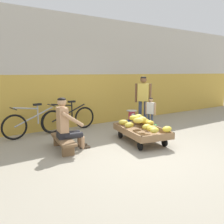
{
  "coord_description": "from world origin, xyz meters",
  "views": [
    {
      "loc": [
        -3.1,
        -3.44,
        1.66
      ],
      "look_at": [
        -0.1,
        0.97,
        0.75
      ],
      "focal_mm": 37.72,
      "sensor_mm": 36.0,
      "label": 1
    }
  ],
  "objects_px": {
    "bicycle_far_left": "(69,119)",
    "customer_adult": "(143,96)",
    "banana_cart": "(141,132)",
    "bicycle_near_left": "(34,123)",
    "vendor_seated": "(67,124)",
    "plastic_crate": "(132,126)",
    "customer_child": "(151,111)",
    "low_bench": "(63,141)",
    "shopping_bag": "(153,129)",
    "weighing_scale": "(132,115)"
  },
  "relations": [
    {
      "from": "banana_cart",
      "to": "plastic_crate",
      "type": "bearing_deg",
      "value": 63.05
    },
    {
      "from": "vendor_seated",
      "to": "plastic_crate",
      "type": "xyz_separation_m",
      "value": [
        2.19,
        0.51,
        -0.42
      ]
    },
    {
      "from": "weighing_scale",
      "to": "bicycle_far_left",
      "type": "height_order",
      "value": "bicycle_far_left"
    },
    {
      "from": "bicycle_near_left",
      "to": "plastic_crate",
      "type": "bearing_deg",
      "value": -21.57
    },
    {
      "from": "banana_cart",
      "to": "vendor_seated",
      "type": "relative_size",
      "value": 1.38
    },
    {
      "from": "bicycle_near_left",
      "to": "bicycle_far_left",
      "type": "xyz_separation_m",
      "value": [
        0.99,
        0.06,
        0.0
      ]
    },
    {
      "from": "plastic_crate",
      "to": "bicycle_far_left",
      "type": "height_order",
      "value": "bicycle_far_left"
    },
    {
      "from": "bicycle_far_left",
      "to": "plastic_crate",
      "type": "bearing_deg",
      "value": -34.98
    },
    {
      "from": "low_bench",
      "to": "bicycle_far_left",
      "type": "bearing_deg",
      "value": 61.98
    },
    {
      "from": "banana_cart",
      "to": "plastic_crate",
      "type": "relative_size",
      "value": 4.38
    },
    {
      "from": "weighing_scale",
      "to": "bicycle_near_left",
      "type": "distance_m",
      "value": 2.64
    },
    {
      "from": "plastic_crate",
      "to": "weighing_scale",
      "type": "relative_size",
      "value": 1.2
    },
    {
      "from": "customer_adult",
      "to": "shopping_bag",
      "type": "xyz_separation_m",
      "value": [
        -0.25,
        -0.7,
        -0.83
      ]
    },
    {
      "from": "bicycle_far_left",
      "to": "customer_adult",
      "type": "xyz_separation_m",
      "value": [
        2.04,
        -0.85,
        0.6
      ]
    },
    {
      "from": "low_bench",
      "to": "plastic_crate",
      "type": "distance_m",
      "value": 2.33
    },
    {
      "from": "banana_cart",
      "to": "bicycle_near_left",
      "type": "height_order",
      "value": "bicycle_near_left"
    },
    {
      "from": "vendor_seated",
      "to": "shopping_bag",
      "type": "relative_size",
      "value": 4.75
    },
    {
      "from": "banana_cart",
      "to": "customer_adult",
      "type": "xyz_separation_m",
      "value": [
        1.07,
        1.16,
        0.71
      ]
    },
    {
      "from": "bicycle_near_left",
      "to": "shopping_bag",
      "type": "xyz_separation_m",
      "value": [
        2.78,
        -1.49,
        -0.23
      ]
    },
    {
      "from": "customer_child",
      "to": "banana_cart",
      "type": "bearing_deg",
      "value": -143.99
    },
    {
      "from": "low_bench",
      "to": "customer_child",
      "type": "distance_m",
      "value": 2.74
    },
    {
      "from": "bicycle_far_left",
      "to": "customer_adult",
      "type": "height_order",
      "value": "customer_adult"
    },
    {
      "from": "plastic_crate",
      "to": "customer_child",
      "type": "bearing_deg",
      "value": -36.34
    },
    {
      "from": "plastic_crate",
      "to": "customer_child",
      "type": "xyz_separation_m",
      "value": [
        0.42,
        -0.31,
        0.44
      ]
    },
    {
      "from": "low_bench",
      "to": "customer_adult",
      "type": "relative_size",
      "value": 0.74
    },
    {
      "from": "banana_cart",
      "to": "bicycle_near_left",
      "type": "xyz_separation_m",
      "value": [
        -1.95,
        1.95,
        0.11
      ]
    },
    {
      "from": "plastic_crate",
      "to": "weighing_scale",
      "type": "bearing_deg",
      "value": -90.0
    },
    {
      "from": "bicycle_far_left",
      "to": "shopping_bag",
      "type": "bearing_deg",
      "value": -40.81
    },
    {
      "from": "low_bench",
      "to": "bicycle_far_left",
      "type": "height_order",
      "value": "bicycle_far_left"
    },
    {
      "from": "customer_adult",
      "to": "shopping_bag",
      "type": "relative_size",
      "value": 6.38
    },
    {
      "from": "low_bench",
      "to": "bicycle_near_left",
      "type": "distance_m",
      "value": 1.49
    },
    {
      "from": "customer_adult",
      "to": "bicycle_near_left",
      "type": "bearing_deg",
      "value": 165.36
    },
    {
      "from": "weighing_scale",
      "to": "customer_adult",
      "type": "bearing_deg",
      "value": 17.6
    },
    {
      "from": "shopping_bag",
      "to": "bicycle_far_left",
      "type": "bearing_deg",
      "value": 139.19
    },
    {
      "from": "bicycle_far_left",
      "to": "customer_child",
      "type": "xyz_separation_m",
      "value": [
        1.89,
        -1.34,
        0.24
      ]
    },
    {
      "from": "customer_adult",
      "to": "vendor_seated",
      "type": "bearing_deg",
      "value": -165.95
    },
    {
      "from": "vendor_seated",
      "to": "shopping_bag",
      "type": "height_order",
      "value": "vendor_seated"
    },
    {
      "from": "low_bench",
      "to": "bicycle_far_left",
      "type": "distance_m",
      "value": 1.74
    },
    {
      "from": "bicycle_near_left",
      "to": "customer_adult",
      "type": "distance_m",
      "value": 3.18
    },
    {
      "from": "weighing_scale",
      "to": "bicycle_far_left",
      "type": "distance_m",
      "value": 1.79
    },
    {
      "from": "vendor_seated",
      "to": "weighing_scale",
      "type": "distance_m",
      "value": 2.25
    },
    {
      "from": "weighing_scale",
      "to": "bicycle_far_left",
      "type": "xyz_separation_m",
      "value": [
        -1.47,
        1.03,
        -0.1
      ]
    },
    {
      "from": "customer_adult",
      "to": "customer_child",
      "type": "relative_size",
      "value": 1.6
    },
    {
      "from": "weighing_scale",
      "to": "customer_child",
      "type": "bearing_deg",
      "value": -36.24
    },
    {
      "from": "plastic_crate",
      "to": "bicycle_far_left",
      "type": "relative_size",
      "value": 0.22
    },
    {
      "from": "low_bench",
      "to": "bicycle_near_left",
      "type": "bearing_deg",
      "value": 96.75
    },
    {
      "from": "vendor_seated",
      "to": "bicycle_near_left",
      "type": "distance_m",
      "value": 1.52
    },
    {
      "from": "low_bench",
      "to": "customer_child",
      "type": "xyz_separation_m",
      "value": [
        2.7,
        0.19,
        0.39
      ]
    },
    {
      "from": "low_bench",
      "to": "vendor_seated",
      "type": "xyz_separation_m",
      "value": [
        0.09,
        -0.01,
        0.37
      ]
    },
    {
      "from": "plastic_crate",
      "to": "bicycle_far_left",
      "type": "bearing_deg",
      "value": 145.02
    }
  ]
}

